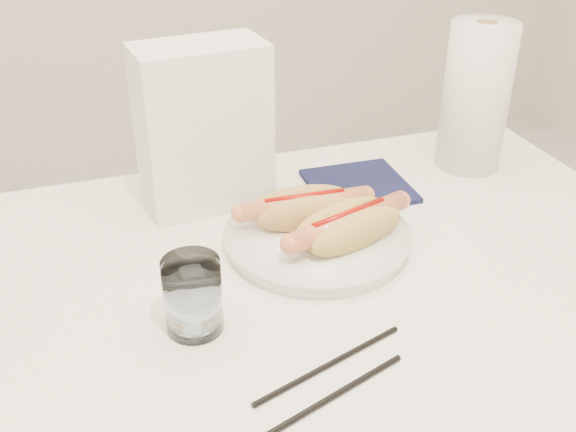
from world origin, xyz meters
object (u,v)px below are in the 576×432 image
object	(u,v)px
water_glass	(193,295)
paper_towel_roll	(476,97)
table	(274,330)
hotdog_right	(348,226)
plate	(317,240)
napkin_box	(203,127)
hotdog_left	(304,209)

from	to	relation	value
water_glass	paper_towel_roll	distance (m)	0.62
table	hotdog_right	xyz separation A→B (m)	(0.12, 0.05, 0.11)
plate	napkin_box	size ratio (longest dim) A/B	1.00
hotdog_right	hotdog_left	bearing A→B (deg)	102.41
plate	paper_towel_roll	distance (m)	0.40
paper_towel_roll	plate	bearing A→B (deg)	-154.37
plate	hotdog_left	world-z (taller)	hotdog_left
water_glass	plate	bearing A→B (deg)	30.95
napkin_box	paper_towel_roll	xyz separation A→B (m)	(0.46, -0.01, -0.00)
table	water_glass	world-z (taller)	water_glass
plate	napkin_box	xyz separation A→B (m)	(-0.12, 0.18, 0.12)
napkin_box	paper_towel_roll	bearing A→B (deg)	-7.43
hotdog_left	water_glass	size ratio (longest dim) A/B	1.98
paper_towel_roll	water_glass	bearing A→B (deg)	-152.35
paper_towel_roll	napkin_box	bearing A→B (deg)	178.24
plate	table	bearing A→B (deg)	-136.81
plate	hotdog_right	world-z (taller)	hotdog_right
table	water_glass	bearing A→B (deg)	-162.75
hotdog_left	water_glass	bearing A→B (deg)	-139.17
hotdog_right	water_glass	world-z (taller)	water_glass
hotdog_left	napkin_box	distance (m)	0.20
table	napkin_box	distance (m)	0.32
table	hotdog_right	distance (m)	0.17
plate	hotdog_left	bearing A→B (deg)	102.05
hotdog_right	napkin_box	world-z (taller)	napkin_box
hotdog_right	water_glass	distance (m)	0.25
table	napkin_box	world-z (taller)	napkin_box
hotdog_left	napkin_box	bearing A→B (deg)	129.06
hotdog_left	water_glass	world-z (taller)	water_glass
plate	water_glass	size ratio (longest dim) A/B	2.68
hotdog_left	water_glass	xyz separation A→B (m)	(-0.19, -0.15, 0.00)
hotdog_left	hotdog_right	size ratio (longest dim) A/B	0.96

